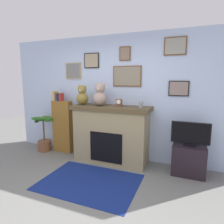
% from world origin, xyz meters
% --- Properties ---
extents(ground_plane, '(12.00, 12.00, 0.00)m').
position_xyz_m(ground_plane, '(0.00, 0.00, 0.00)').
color(ground_plane, slate).
extents(back_wall, '(5.20, 0.15, 2.60)m').
position_xyz_m(back_wall, '(0.00, 2.00, 1.31)').
color(back_wall, silver).
rests_on(back_wall, ground_plane).
extents(fireplace, '(1.61, 0.60, 1.16)m').
position_xyz_m(fireplace, '(0.01, 1.67, 0.59)').
color(fireplace, '#92825F').
rests_on(fireplace, ground_plane).
extents(bookshelf, '(0.47, 0.16, 1.42)m').
position_xyz_m(bookshelf, '(-1.25, 1.74, 0.64)').
color(bookshelf, brown).
rests_on(bookshelf, ground_plane).
extents(potted_plant, '(0.56, 0.59, 0.86)m').
position_xyz_m(potted_plant, '(-1.70, 1.62, 0.37)').
color(potted_plant, brown).
rests_on(potted_plant, ground_plane).
extents(tv_stand, '(0.57, 0.40, 0.54)m').
position_xyz_m(tv_stand, '(1.52, 1.64, 0.27)').
color(tv_stand, black).
rests_on(tv_stand, ground_plane).
extents(television, '(0.65, 0.14, 0.42)m').
position_xyz_m(television, '(1.52, 1.64, 0.74)').
color(television, black).
rests_on(television, tv_stand).
extents(area_rug, '(1.60, 1.16, 0.01)m').
position_xyz_m(area_rug, '(0.01, 0.72, 0.00)').
color(area_rug, navy).
rests_on(area_rug, ground_plane).
extents(candle_jar, '(0.09, 0.09, 0.12)m').
position_xyz_m(candle_jar, '(0.63, 1.65, 1.22)').
color(candle_jar, gray).
rests_on(candle_jar, fireplace).
extents(mantel_clock, '(0.11, 0.08, 0.15)m').
position_xyz_m(mantel_clock, '(0.19, 1.65, 1.24)').
color(mantel_clock, brown).
rests_on(mantel_clock, fireplace).
extents(teddy_bear_grey, '(0.25, 0.25, 0.41)m').
position_xyz_m(teddy_bear_grey, '(-0.64, 1.65, 1.35)').
color(teddy_bear_grey, olive).
rests_on(teddy_bear_grey, fireplace).
extents(teddy_bear_brown, '(0.28, 0.28, 0.46)m').
position_xyz_m(teddy_bear_brown, '(-0.22, 1.65, 1.37)').
color(teddy_bear_brown, gray).
rests_on(teddy_bear_brown, fireplace).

